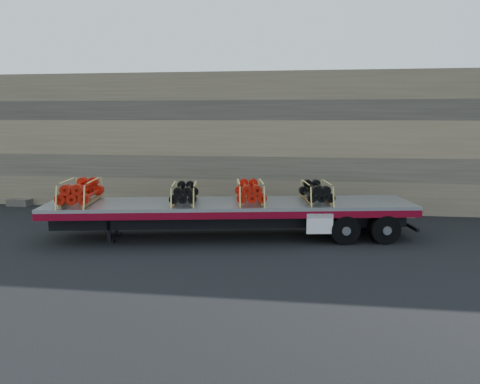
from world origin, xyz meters
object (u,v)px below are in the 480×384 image
object	(u,v)px
bundle_midfront	(184,193)
bundle_midrear	(250,192)
bundle_front	(81,192)
trailer	(230,220)
bundle_rear	(316,192)

from	to	relation	value
bundle_midfront	bundle_midrear	distance (m)	2.58
bundle_midrear	bundle_front	bearing A→B (deg)	180.00
bundle_front	bundle_midfront	xyz separation A→B (m)	(3.94, 0.76, -0.07)
bundle_front	bundle_midrear	bearing A→B (deg)	0.00
trailer	bundle_midrear	bearing A→B (deg)	-0.00
bundle_front	bundle_midfront	size ratio (longest dim) A/B	1.20
bundle_midrear	bundle_rear	size ratio (longest dim) A/B	1.07
bundle_front	bundle_midrear	world-z (taller)	bundle_front
trailer	bundle_midrear	distance (m)	1.36
trailer	bundle_front	bearing A→B (deg)	180.00
bundle_midrear	trailer	bearing A→B (deg)	180.00
bundle_rear	bundle_front	bearing A→B (deg)	180.00
trailer	bundle_front	xyz separation A→B (m)	(-5.70, -1.09, 1.15)
bundle_midfront	bundle_rear	bearing A→B (deg)	0.00
bundle_midfront	bundle_rear	world-z (taller)	bundle_rear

